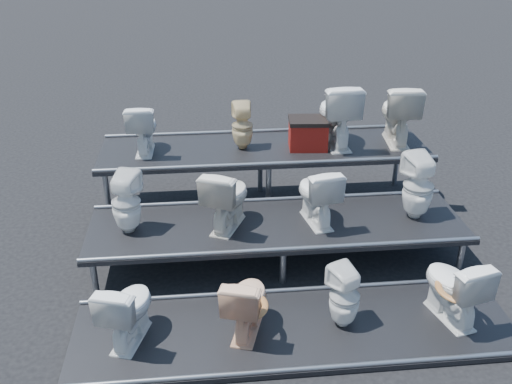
{
  "coord_description": "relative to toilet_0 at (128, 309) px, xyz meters",
  "views": [
    {
      "loc": [
        -0.81,
        -5.52,
        3.63
      ],
      "look_at": [
        -0.23,
        0.1,
        0.81
      ],
      "focal_mm": 40.0,
      "sensor_mm": 36.0,
      "label": 1
    }
  ],
  "objects": [
    {
      "name": "ground",
      "position": [
        1.54,
        1.3,
        -0.39
      ],
      "size": [
        80.0,
        80.0,
        0.0
      ],
      "primitive_type": "plane",
      "color": "black",
      "rests_on": "ground"
    },
    {
      "name": "tier_front",
      "position": [
        1.54,
        0.0,
        -0.36
      ],
      "size": [
        4.2,
        1.2,
        0.06
      ],
      "primitive_type": "cube",
      "color": "black",
      "rests_on": "ground"
    },
    {
      "name": "tier_mid",
      "position": [
        1.54,
        1.3,
        -0.16
      ],
      "size": [
        4.2,
        1.2,
        0.46
      ],
      "primitive_type": "cube",
      "color": "black",
      "rests_on": "ground"
    },
    {
      "name": "tier_back",
      "position": [
        1.54,
        2.6,
        0.04
      ],
      "size": [
        4.2,
        1.2,
        0.86
      ],
      "primitive_type": "cube",
      "color": "black",
      "rests_on": "ground"
    },
    {
      "name": "toilet_0",
      "position": [
        0.0,
        0.0,
        0.0
      ],
      "size": [
        0.56,
        0.74,
        0.67
      ],
      "primitive_type": "imported",
      "rotation": [
        0.0,
        0.0,
        2.83
      ],
      "color": "white",
      "rests_on": "tier_front"
    },
    {
      "name": "toilet_1",
      "position": [
        1.08,
        0.0,
        -0.01
      ],
      "size": [
        0.54,
        0.73,
        0.66
      ],
      "primitive_type": "imported",
      "rotation": [
        0.0,
        0.0,
        2.84
      ],
      "color": "#ECB68E",
      "rests_on": "tier_front"
    },
    {
      "name": "toilet_2",
      "position": [
        2.0,
        0.0,
        -0.02
      ],
      "size": [
        0.38,
        0.38,
        0.64
      ],
      "primitive_type": "imported",
      "rotation": [
        0.0,
        0.0,
        3.56
      ],
      "color": "white",
      "rests_on": "tier_front"
    },
    {
      "name": "toilet_3",
      "position": [
        3.05,
        0.0,
        0.02
      ],
      "size": [
        0.55,
        0.77,
        0.71
      ],
      "primitive_type": "imported",
      "rotation": [
        0.0,
        0.0,
        3.38
      ],
      "color": "white",
      "rests_on": "tier_front"
    },
    {
      "name": "toilet_4",
      "position": [
        -0.1,
        1.3,
        0.41
      ],
      "size": [
        0.4,
        0.4,
        0.69
      ],
      "primitive_type": "imported",
      "rotation": [
        0.0,
        0.0,
        2.81
      ],
      "color": "white",
      "rests_on": "tier_mid"
    },
    {
      "name": "toilet_5",
      "position": [
        0.98,
        1.3,
        0.42
      ],
      "size": [
        0.65,
        0.8,
        0.71
      ],
      "primitive_type": "imported",
      "rotation": [
        0.0,
        0.0,
        2.71
      ],
      "color": "silver",
      "rests_on": "tier_mid"
    },
    {
      "name": "toilet_6",
      "position": [
        1.98,
        1.3,
        0.41
      ],
      "size": [
        0.49,
        0.73,
        0.69
      ],
      "primitive_type": "imported",
      "rotation": [
        0.0,
        0.0,
        3.31
      ],
      "color": "white",
      "rests_on": "tier_mid"
    },
    {
      "name": "toilet_7",
      "position": [
        3.13,
        1.3,
        0.45
      ],
      "size": [
        0.4,
        0.41,
        0.76
      ],
      "primitive_type": "imported",
      "rotation": [
        0.0,
        0.0,
        3.33
      ],
      "color": "white",
      "rests_on": "tier_mid"
    },
    {
      "name": "toilet_8",
      "position": [
        0.01,
        2.6,
        0.79
      ],
      "size": [
        0.38,
        0.64,
        0.64
      ],
      "primitive_type": "imported",
      "rotation": [
        0.0,
        0.0,
        3.1
      ],
      "color": "white",
      "rests_on": "tier_back"
    },
    {
      "name": "toilet_9",
      "position": [
        1.26,
        2.6,
        0.77
      ],
      "size": [
        0.28,
        0.28,
        0.6
      ],
      "primitive_type": "imported",
      "rotation": [
        0.0,
        0.0,
        3.16
      ],
      "color": "beige",
      "rests_on": "tier_back"
    },
    {
      "name": "toilet_10",
      "position": [
        2.47,
        2.6,
        0.89
      ],
      "size": [
        0.49,
        0.83,
        0.84
      ],
      "primitive_type": "imported",
      "rotation": [
        0.0,
        0.0,
        3.16
      ],
      "color": "white",
      "rests_on": "tier_back"
    },
    {
      "name": "toilet_11",
      "position": [
        3.28,
        2.6,
        0.87
      ],
      "size": [
        0.53,
        0.83,
        0.8
      ],
      "primitive_type": "imported",
      "rotation": [
        0.0,
        0.0,
        3.03
      ],
      "color": "silver",
      "rests_on": "tier_back"
    },
    {
      "name": "red_crate",
      "position": [
        2.09,
        2.53,
        0.64
      ],
      "size": [
        0.51,
        0.42,
        0.34
      ],
      "primitive_type": "cube",
      "rotation": [
        0.0,
        0.0,
        -0.09
      ],
      "color": "maroon",
      "rests_on": "tier_back"
    }
  ]
}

